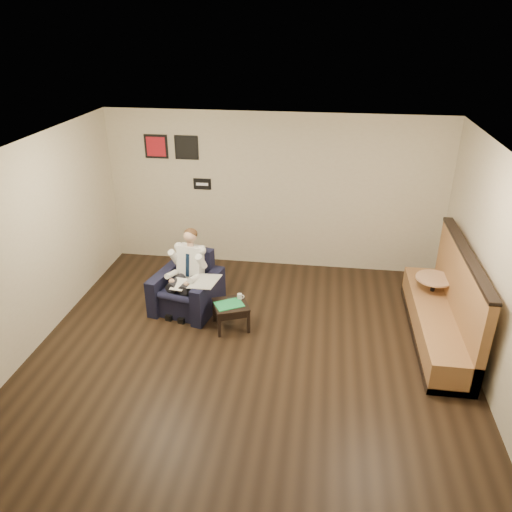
# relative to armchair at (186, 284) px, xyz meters

# --- Properties ---
(ground) EXTENTS (6.00, 6.00, 0.00)m
(ground) POSITION_rel_armchair_xyz_m (1.17, -1.19, -0.45)
(ground) COLOR black
(ground) RESTS_ON ground
(wall_back) EXTENTS (6.00, 0.02, 2.80)m
(wall_back) POSITION_rel_armchair_xyz_m (1.17, 1.81, 0.95)
(wall_back) COLOR beige
(wall_back) RESTS_ON ground
(wall_front) EXTENTS (6.00, 0.02, 2.80)m
(wall_front) POSITION_rel_armchair_xyz_m (1.17, -4.19, 0.95)
(wall_front) COLOR beige
(wall_front) RESTS_ON ground
(wall_left) EXTENTS (0.02, 6.00, 2.80)m
(wall_left) POSITION_rel_armchair_xyz_m (-1.83, -1.19, 0.95)
(wall_left) COLOR beige
(wall_left) RESTS_ON ground
(wall_right) EXTENTS (0.02, 6.00, 2.80)m
(wall_right) POSITION_rel_armchair_xyz_m (4.17, -1.19, 0.95)
(wall_right) COLOR beige
(wall_right) RESTS_ON ground
(ceiling) EXTENTS (6.00, 6.00, 0.02)m
(ceiling) POSITION_rel_armchair_xyz_m (1.17, -1.19, 2.35)
(ceiling) COLOR white
(ceiling) RESTS_ON wall_back
(seating_sign) EXTENTS (0.32, 0.02, 0.20)m
(seating_sign) POSITION_rel_armchair_xyz_m (-0.13, 1.80, 1.05)
(seating_sign) COLOR black
(seating_sign) RESTS_ON wall_back
(art_print_left) EXTENTS (0.42, 0.03, 0.42)m
(art_print_left) POSITION_rel_armchair_xyz_m (-0.93, 1.80, 1.70)
(art_print_left) COLOR #B21521
(art_print_left) RESTS_ON wall_back
(art_print_right) EXTENTS (0.42, 0.03, 0.42)m
(art_print_right) POSITION_rel_armchair_xyz_m (-0.38, 1.80, 1.70)
(art_print_right) COLOR black
(art_print_right) RESTS_ON wall_back
(armchair) EXTENTS (1.10, 1.10, 0.90)m
(armchair) POSITION_rel_armchair_xyz_m (0.00, 0.00, 0.00)
(armchair) COLOR black
(armchair) RESTS_ON ground
(seated_man) EXTENTS (0.76, 0.98, 1.23)m
(seated_man) POSITION_rel_armchair_xyz_m (-0.02, -0.11, 0.17)
(seated_man) COLOR white
(seated_man) RESTS_ON armchair
(lap_papers) EXTENTS (0.24, 0.32, 0.01)m
(lap_papers) POSITION_rel_armchair_xyz_m (-0.05, -0.21, 0.10)
(lap_papers) COLOR white
(lap_papers) RESTS_ON seated_man
(newspaper) EXTENTS (0.46, 0.54, 0.01)m
(newspaper) POSITION_rel_armchair_xyz_m (0.35, -0.18, 0.16)
(newspaper) COLOR silver
(newspaper) RESTS_ON armchair
(side_table) EXTENTS (0.64, 0.64, 0.40)m
(side_table) POSITION_rel_armchair_xyz_m (0.78, -0.41, -0.25)
(side_table) COLOR black
(side_table) RESTS_ON ground
(green_folder) EXTENTS (0.49, 0.45, 0.01)m
(green_folder) POSITION_rel_armchair_xyz_m (0.77, -0.44, -0.05)
(green_folder) COLOR green
(green_folder) RESTS_ON side_table
(coffee_mug) EXTENTS (0.09, 0.09, 0.08)m
(coffee_mug) POSITION_rel_armchair_xyz_m (0.89, -0.25, -0.01)
(coffee_mug) COLOR white
(coffee_mug) RESTS_ON side_table
(smartphone) EXTENTS (0.13, 0.09, 0.01)m
(smartphone) POSITION_rel_armchair_xyz_m (0.77, -0.26, -0.05)
(smartphone) COLOR black
(smartphone) RESTS_ON side_table
(banquette) EXTENTS (0.63, 2.63, 1.34)m
(banquette) POSITION_rel_armchair_xyz_m (3.76, -0.24, 0.22)
(banquette) COLOR olive
(banquette) RESTS_ON ground
(cafe_table) EXTENTS (0.67, 0.67, 0.68)m
(cafe_table) POSITION_rel_armchair_xyz_m (3.77, 0.31, -0.11)
(cafe_table) COLOR tan
(cafe_table) RESTS_ON ground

